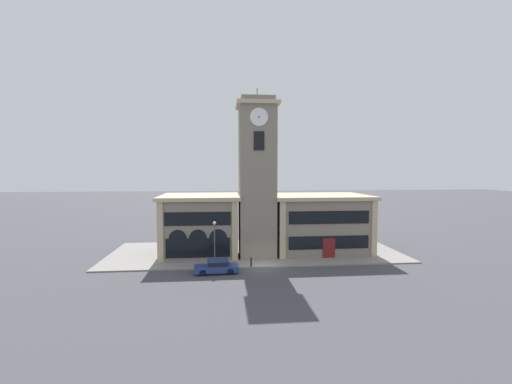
# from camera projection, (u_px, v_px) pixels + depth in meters

# --- Properties ---
(ground_plane) EXTENTS (300.00, 300.00, 0.00)m
(ground_plane) POSITION_uv_depth(u_px,v_px,m) (262.00, 268.00, 37.70)
(ground_plane) COLOR #424247
(sidewalk_kerb) EXTENTS (37.20, 14.34, 0.15)m
(sidewalk_kerb) POSITION_uv_depth(u_px,v_px,m) (256.00, 252.00, 44.82)
(sidewalk_kerb) COLOR gray
(sidewalk_kerb) RESTS_ON ground_plane
(clock_tower) EXTENTS (5.10, 5.10, 20.78)m
(clock_tower) POSITION_uv_depth(u_px,v_px,m) (257.00, 178.00, 42.36)
(clock_tower) COLOR gray
(clock_tower) RESTS_ON ground_plane
(town_hall_left_wing) EXTENTS (10.03, 9.94, 7.59)m
(town_hall_left_wing) POSITION_uv_depth(u_px,v_px,m) (200.00, 224.00, 44.39)
(town_hall_left_wing) COLOR gray
(town_hall_left_wing) RESTS_ON ground_plane
(town_hall_right_wing) EXTENTS (12.80, 9.94, 7.52)m
(town_hall_right_wing) POSITION_uv_depth(u_px,v_px,m) (318.00, 222.00, 45.95)
(town_hall_right_wing) COLOR gray
(town_hall_right_wing) RESTS_ON ground_plane
(parked_car_near) EXTENTS (4.65, 2.09, 1.38)m
(parked_car_near) POSITION_uv_depth(u_px,v_px,m) (217.00, 266.00, 35.79)
(parked_car_near) COLOR navy
(parked_car_near) RESTS_ON ground_plane
(street_lamp) EXTENTS (0.36, 0.36, 5.04)m
(street_lamp) POSITION_uv_depth(u_px,v_px,m) (215.00, 237.00, 37.38)
(street_lamp) COLOR #4C4C51
(street_lamp) RESTS_ON sidewalk_kerb
(bollard) EXTENTS (0.18, 0.18, 1.06)m
(bollard) POSITION_uv_depth(u_px,v_px,m) (251.00, 262.00, 37.75)
(bollard) COLOR black
(bollard) RESTS_ON sidewalk_kerb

